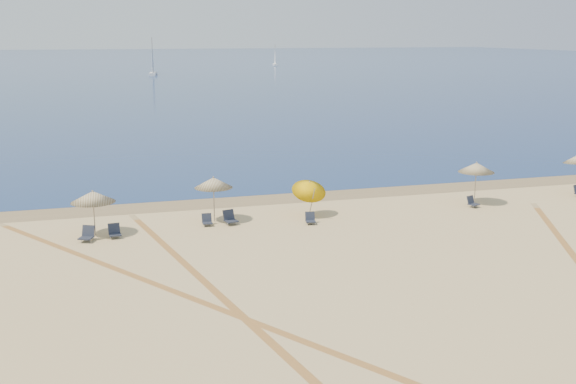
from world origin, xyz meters
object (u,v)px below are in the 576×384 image
umbrella_3 (310,187)px  chair_5 (230,218)px  umbrella_4 (476,167)px  chair_4 (207,220)px  chair_2 (87,235)px  chair_3 (115,232)px  chair_7 (472,202)px  umbrella_1 (93,197)px  chair_6 (310,219)px  sailboat_1 (153,64)px  umbrella_2 (214,183)px  sailboat_0 (275,59)px

umbrella_3 → chair_5: 4.65m
umbrella_4 → chair_4: 15.95m
umbrella_4 → chair_2: size_ratio=2.78×
chair_4 → umbrella_4: bearing=3.0°
chair_2 → chair_4: 6.10m
chair_3 → chair_7: bearing=-3.8°
umbrella_1 → chair_2: umbrella_1 is taller
chair_6 → sailboat_1: sailboat_1 is taller
umbrella_2 → umbrella_4: size_ratio=0.98×
chair_7 → sailboat_1: (-6.43, 132.76, 2.36)m
umbrella_3 → sailboat_0: sailboat_0 is taller
umbrella_2 → chair_2: (-6.49, -1.85, -1.78)m
umbrella_1 → chair_7: size_ratio=3.00×
chair_3 → chair_4: size_ratio=1.17×
umbrella_2 → umbrella_3: size_ratio=1.04×
chair_2 → chair_7: bearing=26.7°
chair_3 → chair_6: chair_3 is taller
umbrella_3 → sailboat_1: bearing=88.6°
chair_4 → sailboat_0: bearing=75.7°
umbrella_1 → umbrella_2: 6.19m
umbrella_4 → chair_6: size_ratio=3.71×
umbrella_3 → sailboat_0: 178.40m
chair_2 → chair_5: bearing=32.9°
umbrella_1 → chair_4: bearing=2.4°
chair_3 → chair_5: 5.96m
umbrella_4 → chair_4: size_ratio=4.09×
chair_2 → umbrella_1: bearing=92.5°
umbrella_1 → chair_5: bearing=1.3°
chair_4 → sailboat_1: 132.79m
chair_2 → chair_6: bearing=24.4°
chair_3 → sailboat_0: 182.30m
chair_7 → sailboat_0: bearing=57.0°
umbrella_1 → sailboat_0: size_ratio=0.35×
umbrella_1 → umbrella_3: 11.27m
umbrella_2 → chair_5: umbrella_2 is taller
umbrella_1 → chair_3: bearing=-37.0°
chair_4 → chair_7: chair_7 is taller
umbrella_2 → chair_2: umbrella_2 is taller
chair_2 → chair_4: size_ratio=1.47×
umbrella_3 → chair_3: bearing=-173.7°
chair_5 → chair_4: bearing=161.2°
chair_3 → chair_6: (9.96, -0.23, -0.03)m
umbrella_1 → sailboat_1: sailboat_1 is taller
chair_3 → umbrella_4: bearing=-2.0°
chair_5 → sailboat_1: (7.67, 132.55, 2.31)m
chair_6 → chair_3: bearing=-171.4°
chair_7 → sailboat_0: sailboat_0 is taller
umbrella_2 → chair_6: 5.42m
chair_7 → chair_5: bearing=157.2°
umbrella_3 → chair_4: umbrella_3 is taller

